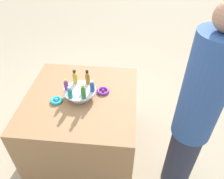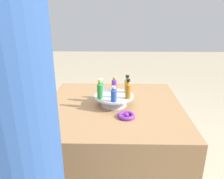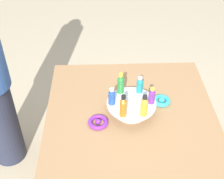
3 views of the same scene
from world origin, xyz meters
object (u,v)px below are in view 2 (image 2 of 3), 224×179
Objects in this scene: bottle_teal at (101,86)px; bottle_gold at (127,85)px; display_stand at (114,99)px; bottle_amber at (128,90)px; bottle_purple at (114,84)px; ribbon_bow_purple at (126,116)px; ribbon_bow_teal at (104,94)px; bottle_blue at (114,95)px; bottle_green at (100,90)px.

bottle_teal is 0.19m from bottle_gold.
bottle_amber is (0.05, 0.10, 0.09)m from display_stand.
bottle_teal is 0.77× the size of bottle_amber.
ribbon_bow_purple is (0.30, 0.08, -0.11)m from bottle_purple.
bottle_teal is 0.11m from bottle_purple.
bottle_amber is at bearing 60.64° from bottle_teal.
bottle_teal is 0.80× the size of bottle_gold.
ribbon_bow_teal is (-0.13, -0.18, -0.12)m from bottle_gold.
ribbon_bow_purple is at bearing -6.24° from bottle_amber.
ribbon_bow_teal is (-0.19, -0.08, -0.04)m from display_stand.
bottle_gold is 1.27× the size of ribbon_bow_teal.
bottle_purple is 0.16m from ribbon_bow_teal.
ribbon_bow_teal is (-0.30, -0.08, -0.11)m from bottle_blue.
ribbon_bow_teal reaches higher than ribbon_bow_purple.
bottle_blue reaches higher than ribbon_bow_purple.
bottle_teal reaches higher than ribbon_bow_purple.
ribbon_bow_teal is (-0.25, 0.01, -0.12)m from bottle_green.
bottle_purple is 0.33m from ribbon_bow_purple.
bottle_purple reaches higher than ribbon_bow_teal.
bottle_green is 0.25m from ribbon_bow_purple.
bottle_gold is at bearing 150.64° from bottle_blue.
display_stand is 0.14m from bottle_gold.
ribbon_bow_teal is at bearing -156.68° from display_stand.
bottle_teal is 0.11m from bottle_green.
bottle_purple is 0.92× the size of ribbon_bow_purple.
ribbon_bow_teal is (-0.14, 0.01, -0.11)m from bottle_teal.
display_stand is 0.21m from ribbon_bow_teal.
bottle_amber is at bearing 173.76° from ribbon_bow_purple.
ribbon_bow_purple is (0.19, 0.08, -0.04)m from display_stand.
bottle_gold is 0.25m from ribbon_bow_teal.
bottle_green reaches higher than ribbon_bow_purple.
bottle_teal is 0.18m from ribbon_bow_teal.
bottle_teal is at bearing -119.36° from bottle_amber.
bottle_blue is at bearing 60.64° from bottle_green.
ribbon_bow_teal is at bearing -156.68° from ribbon_bow_purple.
ribbon_bow_purple is at bearing 53.06° from bottle_green.
bottle_purple reaches higher than display_stand.
bottle_blue is at bearing -134.39° from ribbon_bow_purple.
bottle_green reaches higher than ribbon_bow_teal.
bottle_amber is at bearing 0.64° from bottle_gold.
bottle_purple is (-0.17, 0.09, -0.01)m from bottle_green.
bottle_amber is 1.04× the size of bottle_gold.
display_stand is 0.13m from bottle_teal.
bottle_teal is 0.22m from bottle_amber.
bottle_gold is (-0.11, 0.19, -0.00)m from bottle_green.
bottle_green is at bearing -59.36° from display_stand.
display_stand is at bearing 120.64° from bottle_green.
ribbon_bow_purple is 0.41m from ribbon_bow_teal.
display_stand is at bearing -59.36° from bottle_gold.
bottle_blue is 0.33m from ribbon_bow_teal.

